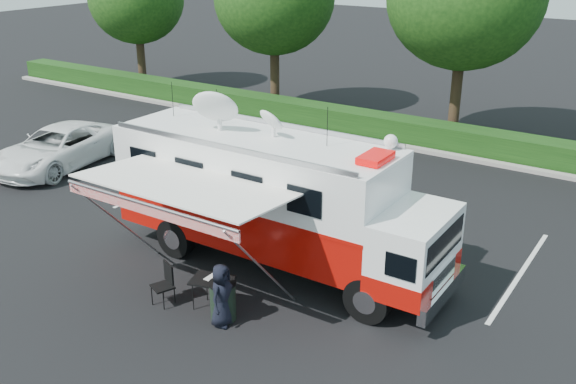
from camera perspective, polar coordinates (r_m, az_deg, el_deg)
name	(u,v)px	position (r m, az deg, el deg)	size (l,w,h in m)	color
ground_plane	(278,265)	(17.04, -0.93, -6.47)	(120.00, 120.00, 0.00)	black
back_border	(491,22)	(26.49, 17.64, 14.23)	(60.00, 6.14, 8.87)	#9E998E
stall_lines	(319,221)	(19.55, 2.81, -2.57)	(24.12, 5.50, 0.01)	silver
command_truck	(275,199)	(16.28, -1.20, -0.62)	(9.05, 2.49, 4.35)	black
awning	(179,190)	(14.54, -9.67, 0.21)	(4.94, 2.56, 2.98)	white
white_suv	(61,166)	(25.57, -19.54, 2.15)	(2.49, 5.39, 1.50)	white
person	(223,324)	(14.72, -5.81, -11.58)	(0.72, 0.47, 1.48)	black
folding_table	(212,281)	(14.85, -6.75, -7.86)	(1.11, 0.92, 0.81)	black
folding_chair	(166,280)	(15.42, -10.82, -7.71)	(0.60, 0.64, 0.98)	black
trash_bin	(223,301)	(14.65, -5.80, -9.58)	(0.63, 0.63, 0.94)	black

